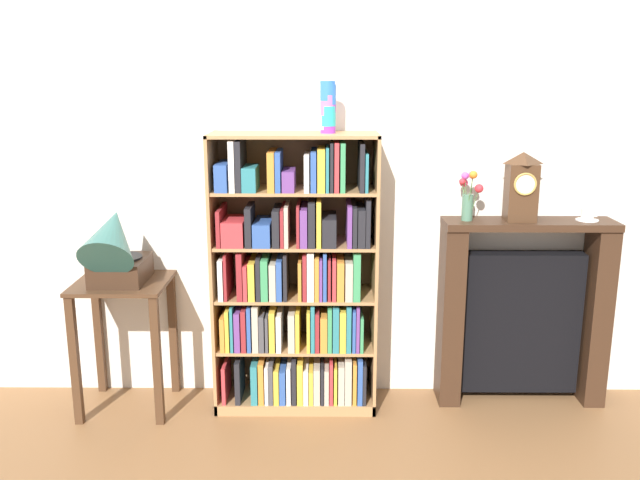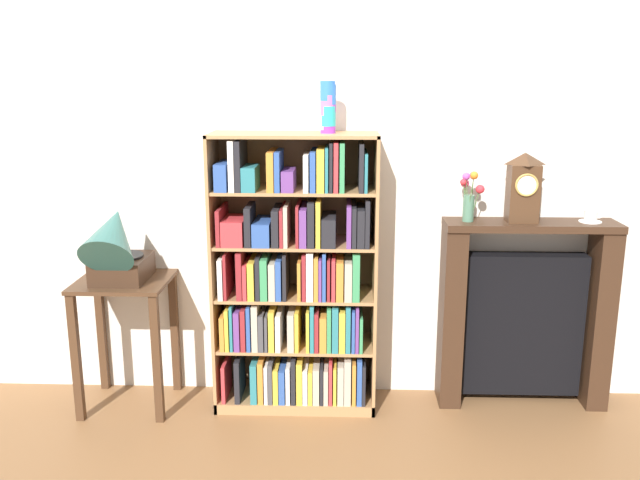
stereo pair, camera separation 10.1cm
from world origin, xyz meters
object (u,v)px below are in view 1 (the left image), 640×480
Objects in this scene: side_table_left at (124,317)px; mantel_clock at (522,187)px; teacup_with_saucer at (588,216)px; fireplace_mantel at (522,313)px; bookshelf at (296,286)px; flower_vase at (469,195)px; cup_stack at (328,107)px; gramophone at (114,247)px.

side_table_left is 2.33m from mantel_clock.
teacup_with_saucer is at bearing 2.34° from side_table_left.
mantel_clock is at bearing -160.27° from fireplace_mantel.
bookshelf is 5.48× the size of flower_vase.
mantel_clock is (2.21, 0.10, 0.73)m from side_table_left.
mantel_clock is 3.07× the size of teacup_with_saucer.
cup_stack is 1.63m from side_table_left.
flower_vase is (-0.35, -0.02, 0.70)m from fireplace_mantel.
bookshelf reaches higher than fireplace_mantel.
mantel_clock reaches higher than fireplace_mantel.
side_table_left is 2.65m from teacup_with_saucer.
side_table_left is 2.27m from fireplace_mantel.
mantel_clock reaches higher than side_table_left.
mantel_clock is 0.41m from teacup_with_saucer.
cup_stack is 0.25× the size of fireplace_mantel.
cup_stack is at bearing -176.79° from flower_vase.
flower_vase is at bearing 5.41° from gramophone.
side_table_left is at bearing -176.99° from flower_vase.
fireplace_mantel is 3.79× the size of flower_vase.
gramophone is at bearing -90.00° from side_table_left.
flower_vase is 0.68m from teacup_with_saucer.
gramophone is at bearing -173.10° from cup_stack.
bookshelf is 1.67m from teacup_with_saucer.
fireplace_mantel is 0.66m from teacup_with_saucer.
gramophone is (0.00, -0.08, 0.43)m from side_table_left.
cup_stack reaches higher than mantel_clock.
fireplace_mantel is at bearing 19.73° from mantel_clock.
cup_stack is at bearing 2.87° from side_table_left.
fireplace_mantel is 0.74m from mantel_clock.
mantel_clock is (2.21, 0.18, 0.30)m from gramophone.
mantel_clock is at bearing 4.78° from gramophone.
teacup_with_saucer is at bearing 0.42° from flower_vase.
cup_stack is at bearing 4.53° from bookshelf.
flower_vase is 2.31× the size of teacup_with_saucer.
cup_stack is (0.18, 0.01, 0.99)m from bookshelf.
fireplace_mantel is (1.13, 0.07, -1.17)m from cup_stack.
flower_vase is at bearing -179.58° from teacup_with_saucer.
mantel_clock is (-0.06, -0.02, 0.74)m from fireplace_mantel.
gramophone is 1.95m from flower_vase.
gramophone is 1.32× the size of mantel_clock.
side_table_left is 6.10× the size of teacup_with_saucer.
side_table_left is at bearing -177.31° from mantel_clock.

